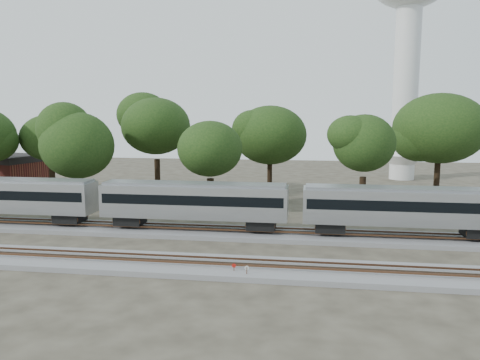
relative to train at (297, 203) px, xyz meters
The scene contains 15 objects.
ground 12.10m from the train, 148.99° to the right, with size 160.00×160.00×0.00m, color #383328.
track_far 10.44m from the train, behind, with size 160.00×5.00×0.73m.
track_near 14.46m from the train, 134.95° to the right, with size 160.00×5.00×0.73m.
train is the anchor object (origin of this frame).
switch_stand_red 12.29m from the train, 109.94° to the right, with size 0.29×0.05×0.93m.
switch_stand_white 12.46m from the train, 104.74° to the right, with size 0.31×0.13×0.99m.
switch_lever 11.94m from the train, 104.84° to the right, with size 0.50×0.30×0.30m, color #512D19.
brick_building 48.81m from the train, 155.11° to the left, with size 12.56×9.99×5.39m.
tree_1 38.36m from the train, 153.74° to the left, with size 8.29×8.29×11.69m.
tree_2 28.27m from the train, 160.44° to the left, with size 7.84×7.84×11.05m.
tree_3 27.91m from the train, 136.30° to the left, with size 9.93×9.93×14.01m.
tree_4 14.73m from the train, 136.48° to the left, with size 7.59×7.59×10.70m.
tree_5 22.00m from the train, 101.62° to the left, with size 8.71×8.71×12.28m.
tree_6 13.75m from the train, 56.70° to the left, with size 8.33×8.33×11.74m.
tree_7 27.07m from the train, 48.82° to the left, with size 9.77×9.77×13.77m.
Camera 1 is at (11.00, -36.75, 11.43)m, focal length 35.00 mm.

